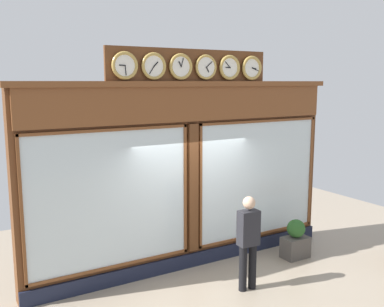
{
  "coord_description": "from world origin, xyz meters",
  "views": [
    {
      "loc": [
        4.24,
        7.13,
        3.63
      ],
      "look_at": [
        0.0,
        0.0,
        2.28
      ],
      "focal_mm": 41.2,
      "sensor_mm": 36.0,
      "label": 1
    }
  ],
  "objects": [
    {
      "name": "planter_shrub",
      "position": [
        -2.08,
        0.73,
        0.63
      ],
      "size": [
        0.38,
        0.38,
        0.38
      ],
      "primitive_type": "sphere",
      "color": "#285623",
      "rests_on": "planter_box"
    },
    {
      "name": "planter_box",
      "position": [
        -2.08,
        0.73,
        0.22
      ],
      "size": [
        0.56,
        0.36,
        0.44
      ],
      "primitive_type": "cube",
      "color": "#4C4742",
      "rests_on": "ground_plane"
    },
    {
      "name": "shop_facade",
      "position": [
        -0.0,
        -0.12,
        1.88
      ],
      "size": [
        6.65,
        0.42,
        4.23
      ],
      "color": "#5B3319",
      "rests_on": "ground_plane"
    },
    {
      "name": "pedestrian",
      "position": [
        -0.34,
        1.35,
        0.93
      ],
      "size": [
        0.37,
        0.24,
        1.69
      ],
      "color": "black",
      "rests_on": "ground_plane"
    }
  ]
}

